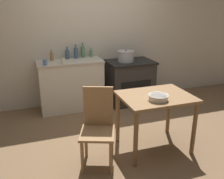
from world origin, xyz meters
TOP-DOWN VIEW (x-y plane):
  - ground_plane at (0.00, 0.00)m, footprint 14.00×14.00m
  - wall_back at (0.00, 1.58)m, footprint 8.00×0.07m
  - counter_cabinet at (-0.50, 1.29)m, footprint 1.16×0.55m
  - stove at (0.65, 1.24)m, footprint 0.88×0.66m
  - work_table at (0.31, -0.41)m, footprint 0.92×0.71m
  - chair at (-0.50, -0.47)m, footprint 0.52×0.52m
  - flour_sack at (0.79, 0.74)m, footprint 0.24×0.17m
  - stock_pot at (0.55, 1.22)m, footprint 0.32×0.32m
  - mixing_bowl_large at (0.25, -0.57)m, footprint 0.25×0.25m
  - bottle_far_left at (-0.80, 1.41)m, footprint 0.06×0.06m
  - bottle_left at (-0.35, 1.44)m, footprint 0.08×0.08m
  - bottle_mid_left at (-0.07, 1.46)m, footprint 0.06×0.06m
  - bottle_center_left at (-0.51, 1.45)m, footprint 0.08×0.08m
  - bottle_center at (-0.21, 1.48)m, footprint 0.07×0.07m
  - cup_center_right at (-0.64, 1.11)m, footprint 0.08×0.08m
  - cup_mid_right at (-0.94, 1.09)m, footprint 0.07×0.07m

SIDE VIEW (x-z plane):
  - ground_plane at x=0.00m, z-range 0.00..0.00m
  - flour_sack at x=0.79m, z-range 0.00..0.37m
  - stove at x=0.65m, z-range 0.00..0.84m
  - counter_cabinet at x=-0.50m, z-range 0.00..0.92m
  - chair at x=-0.50m, z-range 0.02..0.98m
  - work_table at x=0.31m, z-range 0.25..1.02m
  - mixing_bowl_large at x=0.25m, z-range 0.77..0.84m
  - stock_pot at x=0.55m, z-range 0.82..1.05m
  - cup_center_right at x=-0.64m, z-range 0.92..1.00m
  - cup_mid_right at x=-0.94m, z-range 0.92..1.01m
  - bottle_mid_left at x=-0.07m, z-range 0.90..1.07m
  - bottle_far_left at x=-0.80m, z-range 0.90..1.09m
  - bottle_center_left at x=-0.51m, z-range 0.89..1.11m
  - bottle_left at x=-0.35m, z-range 0.89..1.15m
  - bottle_center at x=-0.21m, z-range 0.89..1.16m
  - wall_back at x=0.00m, z-range 0.00..2.55m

